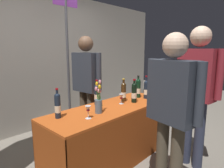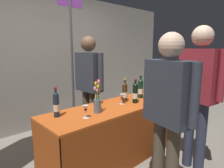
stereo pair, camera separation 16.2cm
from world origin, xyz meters
name	(u,v)px [view 2 (the right image)]	position (x,y,z in m)	size (l,w,h in m)	color
ground_plane	(112,160)	(0.00, 0.00, 0.00)	(12.00, 12.00, 0.00)	gray
back_partition	(48,61)	(0.00, 1.80, 1.27)	(6.58, 0.12, 2.53)	#9E998E
tasting_table	(112,124)	(0.00, 0.00, 0.52)	(1.85, 0.64, 0.76)	#B74C19
featured_wine_bottle	(135,93)	(0.37, -0.08, 0.90)	(0.08, 0.08, 0.33)	black
display_bottle_0	(140,88)	(0.63, 0.05, 0.90)	(0.08, 0.08, 0.34)	black
display_bottle_1	(97,94)	(-0.06, 0.22, 0.90)	(0.07, 0.07, 0.34)	#192333
display_bottle_2	(125,92)	(0.31, 0.06, 0.90)	(0.07, 0.07, 0.33)	#38230F
display_bottle_3	(148,90)	(0.66, -0.08, 0.90)	(0.07, 0.07, 0.35)	#192333
display_bottle_4	(56,104)	(-0.71, 0.14, 0.90)	(0.07, 0.07, 0.33)	#192333
wine_glass_near_vendor	(155,91)	(0.81, -0.09, 0.86)	(0.07, 0.07, 0.15)	silver
wine_glass_mid	(122,97)	(0.18, 0.00, 0.85)	(0.07, 0.07, 0.14)	silver
wine_glass_near_taster	(86,109)	(-0.49, -0.11, 0.86)	(0.07, 0.07, 0.14)	silver
flower_vase	(97,102)	(-0.29, -0.06, 0.89)	(0.08, 0.11, 0.39)	slate
vendor_presenter	(89,80)	(0.13, 0.67, 1.02)	(0.24, 0.60, 1.69)	#4C4233
taster_foreground_right	(168,105)	(-0.11, -0.88, 0.99)	(0.30, 0.61, 1.64)	#4C4233
taster_foreground_left	(199,86)	(0.64, -0.83, 1.07)	(0.26, 0.58, 1.76)	#2D3347
booth_signpost	(72,56)	(0.14, 1.16, 1.38)	(0.46, 0.04, 2.35)	#47474C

